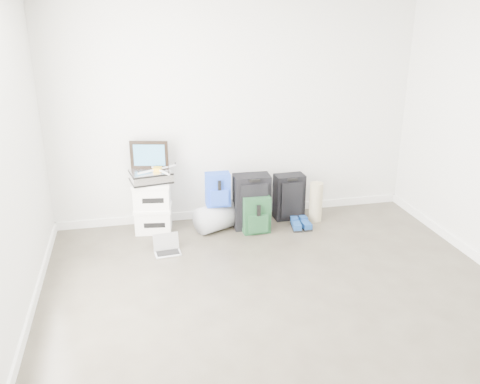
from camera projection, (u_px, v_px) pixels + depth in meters
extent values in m
plane|color=#3C362B|center=(297.00, 326.00, 4.34)|extent=(5.00, 5.00, 0.00)
cube|color=silver|center=(236.00, 112.00, 6.15)|extent=(4.50, 0.02, 2.70)
cube|color=white|center=(236.00, 211.00, 6.60)|extent=(4.50, 0.02, 0.10)
cube|color=white|center=(18.00, 358.00, 3.87)|extent=(0.02, 5.00, 0.10)
cube|color=white|center=(154.00, 220.00, 6.12)|extent=(0.46, 0.39, 0.27)
cube|color=white|center=(153.00, 208.00, 6.07)|extent=(0.48, 0.41, 0.04)
cube|color=white|center=(152.00, 196.00, 6.01)|extent=(0.46, 0.39, 0.27)
cube|color=white|center=(151.00, 183.00, 5.96)|extent=(0.48, 0.41, 0.04)
cube|color=#B2B2B7|center=(151.00, 176.00, 5.93)|extent=(0.51, 0.41, 0.13)
cube|color=black|center=(149.00, 155.00, 5.94)|extent=(0.44, 0.13, 0.33)
cube|color=#2867A1|center=(149.00, 155.00, 5.92)|extent=(0.36, 0.09, 0.26)
cube|color=gold|center=(157.00, 169.00, 5.90)|extent=(0.11, 0.11, 0.05)
cube|color=white|center=(167.00, 167.00, 5.97)|extent=(0.23, 0.13, 0.02)
cube|color=white|center=(152.00, 167.00, 5.99)|extent=(0.13, 0.23, 0.02)
cube|color=white|center=(148.00, 171.00, 5.82)|extent=(0.23, 0.13, 0.02)
cube|color=white|center=(163.00, 172.00, 5.80)|extent=(0.13, 0.23, 0.02)
cylinder|color=gray|center=(218.00, 217.00, 6.14)|extent=(0.61, 0.51, 0.33)
cube|color=#1B50B2|center=(218.00, 189.00, 6.00)|extent=(0.29, 0.17, 0.40)
cube|color=#1B50B2|center=(219.00, 197.00, 5.93)|extent=(0.21, 0.06, 0.19)
cube|color=black|center=(252.00, 201.00, 6.15)|extent=(0.44, 0.26, 0.67)
cube|color=black|center=(254.00, 206.00, 6.02)|extent=(0.33, 0.04, 0.54)
cube|color=black|center=(254.00, 181.00, 5.91)|extent=(0.13, 0.03, 0.03)
cube|color=#13351B|center=(256.00, 214.00, 6.06)|extent=(0.33, 0.21, 0.45)
cube|color=#13351B|center=(258.00, 224.00, 5.98)|extent=(0.24, 0.07, 0.22)
cube|color=black|center=(289.00, 197.00, 6.42)|extent=(0.38, 0.23, 0.58)
cube|color=black|center=(292.00, 200.00, 6.31)|extent=(0.28, 0.04, 0.46)
cube|color=black|center=(293.00, 179.00, 6.22)|extent=(0.13, 0.03, 0.03)
cube|color=black|center=(296.00, 227.00, 6.21)|extent=(0.14, 0.27, 0.02)
cube|color=#1A489D|center=(296.00, 224.00, 6.20)|extent=(0.13, 0.26, 0.06)
cube|color=black|center=(305.00, 227.00, 6.24)|extent=(0.11, 0.26, 0.02)
cube|color=#1A489D|center=(305.00, 223.00, 6.22)|extent=(0.10, 0.25, 0.06)
cylinder|color=tan|center=(316.00, 202.00, 6.36)|extent=(0.16, 0.16, 0.50)
cube|color=silver|center=(168.00, 253.00, 5.59)|extent=(0.30, 0.22, 0.01)
cube|color=black|center=(168.00, 253.00, 5.58)|extent=(0.25, 0.15, 0.00)
cube|color=black|center=(166.00, 241.00, 5.64)|extent=(0.28, 0.03, 0.19)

